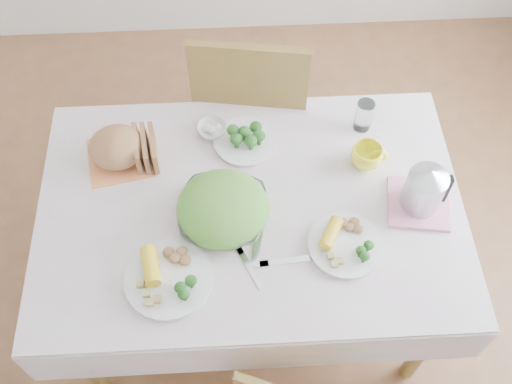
{
  "coord_description": "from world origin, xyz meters",
  "views": [
    {
      "loc": [
        -0.04,
        -1.12,
        2.55
      ],
      "look_at": [
        0.02,
        0.02,
        0.82
      ],
      "focal_mm": 42.0,
      "sensor_mm": 36.0,
      "label": 1
    }
  ],
  "objects_px": {
    "dinner_plate_left": "(169,279)",
    "electric_kettle": "(426,186)",
    "dining_table": "(251,256)",
    "chair_far": "(255,111)",
    "salad_bowl": "(223,213)",
    "yellow_mug": "(366,156)",
    "dinner_plate_right": "(345,245)"
  },
  "relations": [
    {
      "from": "dinner_plate_left",
      "to": "electric_kettle",
      "type": "distance_m",
      "value": 0.91
    },
    {
      "from": "dining_table",
      "to": "salad_bowl",
      "type": "distance_m",
      "value": 0.44
    },
    {
      "from": "chair_far",
      "to": "electric_kettle",
      "type": "height_order",
      "value": "chair_far"
    },
    {
      "from": "yellow_mug",
      "to": "chair_far",
      "type": "bearing_deg",
      "value": 125.19
    },
    {
      "from": "dining_table",
      "to": "electric_kettle",
      "type": "xyz_separation_m",
      "value": [
        0.59,
        -0.03,
        0.51
      ]
    },
    {
      "from": "salad_bowl",
      "to": "dinner_plate_left",
      "type": "height_order",
      "value": "salad_bowl"
    },
    {
      "from": "salad_bowl",
      "to": "yellow_mug",
      "type": "distance_m",
      "value": 0.56
    },
    {
      "from": "dining_table",
      "to": "electric_kettle",
      "type": "distance_m",
      "value": 0.78
    },
    {
      "from": "dinner_plate_right",
      "to": "electric_kettle",
      "type": "distance_m",
      "value": 0.34
    },
    {
      "from": "dinner_plate_left",
      "to": "electric_kettle",
      "type": "relative_size",
      "value": 1.52
    },
    {
      "from": "dining_table",
      "to": "dinner_plate_left",
      "type": "xyz_separation_m",
      "value": [
        -0.28,
        -0.27,
        0.4
      ]
    },
    {
      "from": "chair_far",
      "to": "yellow_mug",
      "type": "distance_m",
      "value": 0.74
    },
    {
      "from": "dining_table",
      "to": "yellow_mug",
      "type": "distance_m",
      "value": 0.63
    },
    {
      "from": "dinner_plate_right",
      "to": "electric_kettle",
      "type": "relative_size",
      "value": 1.35
    },
    {
      "from": "dining_table",
      "to": "salad_bowl",
      "type": "relative_size",
      "value": 4.69
    },
    {
      "from": "chair_far",
      "to": "yellow_mug",
      "type": "relative_size",
      "value": 9.14
    },
    {
      "from": "salad_bowl",
      "to": "dinner_plate_right",
      "type": "relative_size",
      "value": 1.17
    },
    {
      "from": "dinner_plate_left",
      "to": "dinner_plate_right",
      "type": "xyz_separation_m",
      "value": [
        0.59,
        0.1,
        0.0
      ]
    },
    {
      "from": "dining_table",
      "to": "salad_bowl",
      "type": "bearing_deg",
      "value": -154.96
    },
    {
      "from": "yellow_mug",
      "to": "dining_table",
      "type": "bearing_deg",
      "value": -159.38
    },
    {
      "from": "dinner_plate_right",
      "to": "yellow_mug",
      "type": "bearing_deg",
      "value": 70.71
    },
    {
      "from": "dining_table",
      "to": "dinner_plate_left",
      "type": "distance_m",
      "value": 0.56
    },
    {
      "from": "chair_far",
      "to": "dinner_plate_right",
      "type": "bearing_deg",
      "value": 115.54
    },
    {
      "from": "yellow_mug",
      "to": "electric_kettle",
      "type": "height_order",
      "value": "electric_kettle"
    },
    {
      "from": "chair_far",
      "to": "salad_bowl",
      "type": "height_order",
      "value": "chair_far"
    },
    {
      "from": "salad_bowl",
      "to": "dinner_plate_right",
      "type": "xyz_separation_m",
      "value": [
        0.41,
        -0.13,
        -0.03
      ]
    },
    {
      "from": "dining_table",
      "to": "dinner_plate_right",
      "type": "distance_m",
      "value": 0.54
    },
    {
      "from": "chair_far",
      "to": "yellow_mug",
      "type": "bearing_deg",
      "value": 134.24
    },
    {
      "from": "dinner_plate_right",
      "to": "electric_kettle",
      "type": "xyz_separation_m",
      "value": [
        0.28,
        0.15,
        0.11
      ]
    },
    {
      "from": "dining_table",
      "to": "electric_kettle",
      "type": "relative_size",
      "value": 7.37
    },
    {
      "from": "salad_bowl",
      "to": "dinner_plate_left",
      "type": "xyz_separation_m",
      "value": [
        -0.18,
        -0.23,
        -0.03
      ]
    },
    {
      "from": "electric_kettle",
      "to": "dinner_plate_left",
      "type": "bearing_deg",
      "value": -179.69
    }
  ]
}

